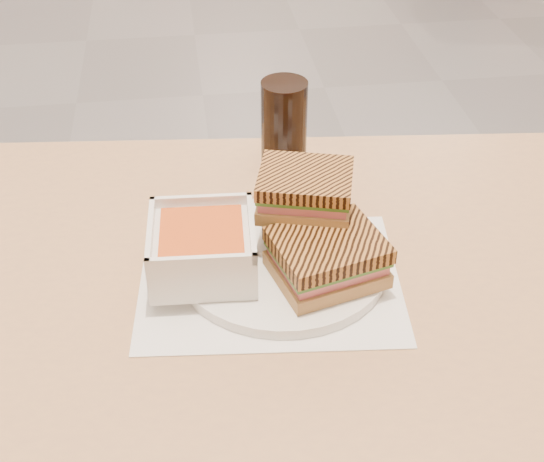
{
  "coord_description": "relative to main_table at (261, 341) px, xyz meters",
  "views": [
    {
      "loc": [
        -0.09,
        -2.7,
        1.36
      ],
      "look_at": [
        0.01,
        -2.0,
        0.82
      ],
      "focal_mm": 48.58,
      "sensor_mm": 36.0,
      "label": 1
    }
  ],
  "objects": [
    {
      "name": "soup_bowl",
      "position": [
        -0.07,
        0.01,
        0.16
      ],
      "size": [
        0.14,
        0.14,
        0.07
      ],
      "color": "white",
      "rests_on": "plate"
    },
    {
      "name": "plate",
      "position": [
        0.03,
        0.02,
        0.12
      ],
      "size": [
        0.27,
        0.27,
        0.01
      ],
      "color": "white",
      "rests_on": "tray_liner"
    },
    {
      "name": "panini_lower",
      "position": [
        0.08,
        -0.03,
        0.16
      ],
      "size": [
        0.15,
        0.14,
        0.06
      ],
      "color": "tan",
      "rests_on": "plate"
    },
    {
      "name": "cola_glass",
      "position": [
        0.07,
        0.25,
        0.19
      ],
      "size": [
        0.07,
        0.07,
        0.15
      ],
      "color": "black",
      "rests_on": "main_table"
    },
    {
      "name": "panini_upper",
      "position": [
        0.06,
        0.05,
        0.21
      ],
      "size": [
        0.14,
        0.12,
        0.05
      ],
      "color": "tan",
      "rests_on": "panini_lower"
    },
    {
      "name": "main_table",
      "position": [
        0.0,
        0.0,
        0.0
      ],
      "size": [
        1.26,
        0.81,
        0.75
      ],
      "color": "tan",
      "rests_on": "ground"
    },
    {
      "name": "tray_liner",
      "position": [
        0.01,
        -0.01,
        0.11
      ],
      "size": [
        0.35,
        0.28,
        0.0
      ],
      "color": "white",
      "rests_on": "main_table"
    }
  ]
}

